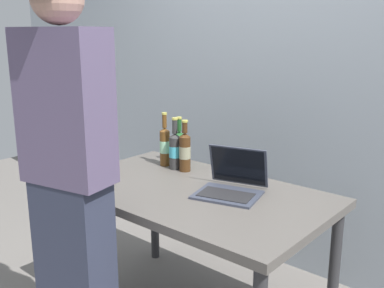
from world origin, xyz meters
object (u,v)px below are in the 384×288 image
Objects in this scene: laptop at (231,184)px; person_figure at (70,179)px; beer_bottle_amber at (165,145)px; beer_bottle_green at (175,150)px; beer_bottle_dark at (179,146)px; beer_bottle_brown at (185,151)px; coffee_mug at (100,168)px.

person_figure reaches higher than laptop.
beer_bottle_amber reaches higher than beer_bottle_green.
beer_bottle_dark is at bearing 63.99° from beer_bottle_amber.
beer_bottle_amber is at bearing 167.61° from laptop.
person_figure reaches higher than beer_bottle_amber.
beer_bottle_amber reaches higher than laptop.
beer_bottle_brown is 0.93× the size of beer_bottle_amber.
laptop is at bearing -13.33° from beer_bottle_green.
beer_bottle_dark reaches higher than coffee_mug.
coffee_mug is at bearing -112.53° from beer_bottle_dark.
beer_bottle_brown is at bearing -2.46° from beer_bottle_amber.
person_figure is at bearing -77.64° from beer_bottle_green.
beer_bottle_brown is 0.89m from person_figure.
laptop is 3.48× the size of coffee_mug.
beer_bottle_amber is at bearing 177.54° from beer_bottle_brown.
laptop is at bearing 67.28° from person_figure.
coffee_mug is (-0.44, 0.50, -0.16)m from person_figure.
laptop is 1.16× the size of beer_bottle_amber.
beer_bottle_green reaches higher than laptop.
beer_bottle_dark is (0.04, 0.09, -0.02)m from beer_bottle_amber.
person_figure is at bearing -112.72° from laptop.
coffee_mug is at bearing -161.60° from laptop.
laptop is at bearing 18.40° from coffee_mug.
beer_bottle_green reaches higher than beer_bottle_dark.
beer_bottle_brown reaches higher than coffee_mug.
laptop is 1.29× the size of beer_bottle_dark.
beer_bottle_amber is at bearing 108.05° from person_figure.
laptop is at bearing -12.39° from beer_bottle_amber.
laptop reaches higher than coffee_mug.
person_figure is (-0.32, -0.76, 0.15)m from laptop.
person_figure is at bearing -48.61° from coffee_mug.
coffee_mug is (-0.25, -0.37, -0.08)m from beer_bottle_green.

